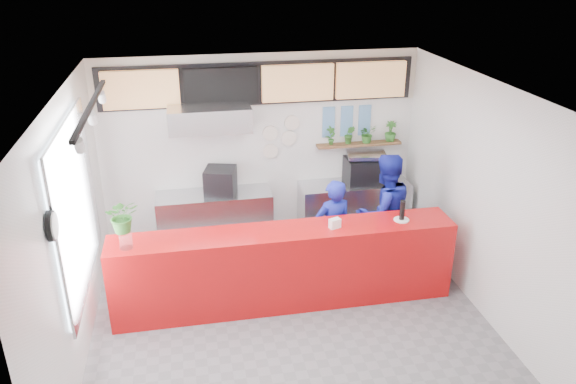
# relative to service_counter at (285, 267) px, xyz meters

# --- Properties ---
(floor) EXTENTS (5.00, 5.00, 0.00)m
(floor) POSITION_rel_service_counter_xyz_m (0.00, -0.40, -0.55)
(floor) COLOR slate
(floor) RESTS_ON ground
(ceiling) EXTENTS (5.00, 5.00, 0.00)m
(ceiling) POSITION_rel_service_counter_xyz_m (0.00, -0.40, 2.45)
(ceiling) COLOR silver
(wall_back) EXTENTS (5.00, 0.00, 5.00)m
(wall_back) POSITION_rel_service_counter_xyz_m (0.00, 2.10, 0.95)
(wall_back) COLOR white
(wall_back) RESTS_ON ground
(wall_left) EXTENTS (0.00, 5.00, 5.00)m
(wall_left) POSITION_rel_service_counter_xyz_m (-2.50, -0.40, 0.95)
(wall_left) COLOR white
(wall_left) RESTS_ON ground
(wall_right) EXTENTS (0.00, 5.00, 5.00)m
(wall_right) POSITION_rel_service_counter_xyz_m (2.50, -0.40, 0.95)
(wall_right) COLOR white
(wall_right) RESTS_ON ground
(service_counter) EXTENTS (4.50, 0.60, 1.10)m
(service_counter) POSITION_rel_service_counter_xyz_m (0.00, 0.00, 0.00)
(service_counter) COLOR #B50C0E
(service_counter) RESTS_ON ground
(cream_band) EXTENTS (5.00, 0.02, 0.80)m
(cream_band) POSITION_rel_service_counter_xyz_m (0.00, 2.09, 2.05)
(cream_band) COLOR beige
(cream_band) RESTS_ON wall_back
(prep_bench) EXTENTS (1.80, 0.60, 0.90)m
(prep_bench) POSITION_rel_service_counter_xyz_m (-0.80, 1.80, -0.10)
(prep_bench) COLOR #B2B5BA
(prep_bench) RESTS_ON ground
(panini_oven) EXTENTS (0.56, 0.56, 0.41)m
(panini_oven) POSITION_rel_service_counter_xyz_m (-0.68, 1.80, 0.56)
(panini_oven) COLOR black
(panini_oven) RESTS_ON prep_bench
(extraction_hood) EXTENTS (1.20, 0.70, 0.35)m
(extraction_hood) POSITION_rel_service_counter_xyz_m (-0.80, 1.75, 1.60)
(extraction_hood) COLOR #B2B5BA
(extraction_hood) RESTS_ON ceiling
(hood_lip) EXTENTS (1.20, 0.69, 0.31)m
(hood_lip) POSITION_rel_service_counter_xyz_m (-0.80, 1.75, 1.40)
(hood_lip) COLOR #B2B5BA
(hood_lip) RESTS_ON ceiling
(right_bench) EXTENTS (1.80, 0.60, 0.90)m
(right_bench) POSITION_rel_service_counter_xyz_m (1.50, 1.80, -0.10)
(right_bench) COLOR #B2B5BA
(right_bench) RESTS_ON ground
(espresso_machine) EXTENTS (0.66, 0.47, 0.42)m
(espresso_machine) POSITION_rel_service_counter_xyz_m (1.67, 1.80, 0.56)
(espresso_machine) COLOR black
(espresso_machine) RESTS_ON right_bench
(espresso_tray) EXTENTS (0.68, 0.52, 0.06)m
(espresso_tray) POSITION_rel_service_counter_xyz_m (1.67, 1.80, 0.83)
(espresso_tray) COLOR silver
(espresso_tray) RESTS_ON espresso_machine
(herb_shelf) EXTENTS (1.40, 0.18, 0.04)m
(herb_shelf) POSITION_rel_service_counter_xyz_m (1.60, 2.00, 0.95)
(herb_shelf) COLOR brown
(herb_shelf) RESTS_ON wall_back
(menu_board_far_left) EXTENTS (1.10, 0.10, 0.55)m
(menu_board_far_left) POSITION_rel_service_counter_xyz_m (-1.75, 1.98, 2.00)
(menu_board_far_left) COLOR tan
(menu_board_far_left) RESTS_ON wall_back
(menu_board_mid_left) EXTENTS (1.10, 0.10, 0.55)m
(menu_board_mid_left) POSITION_rel_service_counter_xyz_m (-0.59, 1.98, 2.00)
(menu_board_mid_left) COLOR black
(menu_board_mid_left) RESTS_ON wall_back
(menu_board_mid_right) EXTENTS (1.10, 0.10, 0.55)m
(menu_board_mid_right) POSITION_rel_service_counter_xyz_m (0.57, 1.98, 2.00)
(menu_board_mid_right) COLOR tan
(menu_board_mid_right) RESTS_ON wall_back
(menu_board_far_right) EXTENTS (1.10, 0.10, 0.55)m
(menu_board_far_right) POSITION_rel_service_counter_xyz_m (1.73, 1.98, 2.00)
(menu_board_far_right) COLOR tan
(menu_board_far_right) RESTS_ON wall_back
(soffit) EXTENTS (4.80, 0.04, 0.65)m
(soffit) POSITION_rel_service_counter_xyz_m (0.00, 2.06, 2.00)
(soffit) COLOR black
(soffit) RESTS_ON wall_back
(window_pane) EXTENTS (0.04, 2.20, 1.90)m
(window_pane) POSITION_rel_service_counter_xyz_m (-2.47, -0.10, 1.15)
(window_pane) COLOR silver
(window_pane) RESTS_ON wall_left
(window_frame) EXTENTS (0.03, 2.30, 2.00)m
(window_frame) POSITION_rel_service_counter_xyz_m (-2.45, -0.10, 1.15)
(window_frame) COLOR #B2B5BA
(window_frame) RESTS_ON wall_left
(wall_clock_rim) EXTENTS (0.05, 0.30, 0.30)m
(wall_clock_rim) POSITION_rel_service_counter_xyz_m (-2.46, -1.30, 1.50)
(wall_clock_rim) COLOR black
(wall_clock_rim) RESTS_ON wall_left
(wall_clock_face) EXTENTS (0.02, 0.26, 0.26)m
(wall_clock_face) POSITION_rel_service_counter_xyz_m (-2.43, -1.30, 1.50)
(wall_clock_face) COLOR white
(wall_clock_face) RESTS_ON wall_left
(track_rail) EXTENTS (0.05, 2.40, 0.04)m
(track_rail) POSITION_rel_service_counter_xyz_m (-2.10, -0.40, 2.39)
(track_rail) COLOR black
(track_rail) RESTS_ON ceiling
(dec_plate_a) EXTENTS (0.24, 0.03, 0.24)m
(dec_plate_a) POSITION_rel_service_counter_xyz_m (0.15, 2.07, 1.20)
(dec_plate_a) COLOR silver
(dec_plate_a) RESTS_ON wall_back
(dec_plate_b) EXTENTS (0.24, 0.03, 0.24)m
(dec_plate_b) POSITION_rel_service_counter_xyz_m (0.45, 2.07, 1.10)
(dec_plate_b) COLOR silver
(dec_plate_b) RESTS_ON wall_back
(dec_plate_c) EXTENTS (0.24, 0.03, 0.24)m
(dec_plate_c) POSITION_rel_service_counter_xyz_m (0.15, 2.07, 0.90)
(dec_plate_c) COLOR silver
(dec_plate_c) RESTS_ON wall_back
(dec_plate_d) EXTENTS (0.24, 0.03, 0.24)m
(dec_plate_d) POSITION_rel_service_counter_xyz_m (0.50, 2.07, 1.35)
(dec_plate_d) COLOR silver
(dec_plate_d) RESTS_ON wall_back
(photo_frame_a) EXTENTS (0.20, 0.02, 0.25)m
(photo_frame_a) POSITION_rel_service_counter_xyz_m (1.10, 2.08, 1.45)
(photo_frame_a) COLOR #598CBF
(photo_frame_a) RESTS_ON wall_back
(photo_frame_b) EXTENTS (0.20, 0.02, 0.25)m
(photo_frame_b) POSITION_rel_service_counter_xyz_m (1.40, 2.08, 1.45)
(photo_frame_b) COLOR #598CBF
(photo_frame_b) RESTS_ON wall_back
(photo_frame_c) EXTENTS (0.20, 0.02, 0.25)m
(photo_frame_c) POSITION_rel_service_counter_xyz_m (1.70, 2.08, 1.45)
(photo_frame_c) COLOR #598CBF
(photo_frame_c) RESTS_ON wall_back
(photo_frame_d) EXTENTS (0.20, 0.02, 0.25)m
(photo_frame_d) POSITION_rel_service_counter_xyz_m (1.10, 2.08, 1.20)
(photo_frame_d) COLOR #598CBF
(photo_frame_d) RESTS_ON wall_back
(photo_frame_e) EXTENTS (0.20, 0.02, 0.25)m
(photo_frame_e) POSITION_rel_service_counter_xyz_m (1.40, 2.08, 1.20)
(photo_frame_e) COLOR #598CBF
(photo_frame_e) RESTS_ON wall_back
(photo_frame_f) EXTENTS (0.20, 0.02, 0.25)m
(photo_frame_f) POSITION_rel_service_counter_xyz_m (1.70, 2.08, 1.20)
(photo_frame_f) COLOR #598CBF
(photo_frame_f) RESTS_ON wall_back
(staff_center) EXTENTS (0.62, 0.47, 1.53)m
(staff_center) POSITION_rel_service_counter_xyz_m (0.78, 0.50, 0.22)
(staff_center) COLOR #161F9A
(staff_center) RESTS_ON ground
(staff_right) EXTENTS (1.00, 0.84, 1.80)m
(staff_right) POSITION_rel_service_counter_xyz_m (1.58, 0.64, 0.35)
(staff_right) COLOR #161F9A
(staff_right) RESTS_ON ground
(herb_a) EXTENTS (0.19, 0.16, 0.31)m
(herb_a) POSITION_rel_service_counter_xyz_m (1.12, 2.00, 1.12)
(herb_a) COLOR #317027
(herb_a) RESTS_ON herb_shelf
(herb_b) EXTENTS (0.21, 0.19, 0.30)m
(herb_b) POSITION_rel_service_counter_xyz_m (1.43, 2.00, 1.12)
(herb_b) COLOR #317027
(herb_b) RESTS_ON herb_shelf
(herb_c) EXTENTS (0.33, 0.30, 0.30)m
(herb_c) POSITION_rel_service_counter_xyz_m (1.73, 2.00, 1.12)
(herb_c) COLOR #317027
(herb_c) RESTS_ON herb_shelf
(herb_d) EXTENTS (0.23, 0.21, 0.33)m
(herb_d) POSITION_rel_service_counter_xyz_m (2.13, 2.00, 1.14)
(herb_d) COLOR #317027
(herb_d) RESTS_ON herb_shelf
(glass_vase) EXTENTS (0.20, 0.20, 0.20)m
(glass_vase) POSITION_rel_service_counter_xyz_m (-1.97, -0.09, 0.65)
(glass_vase) COLOR white
(glass_vase) RESTS_ON service_counter
(basil_vase) EXTENTS (0.42, 0.38, 0.42)m
(basil_vase) POSITION_rel_service_counter_xyz_m (-1.97, -0.09, 0.98)
(basil_vase) COLOR #317027
(basil_vase) RESTS_ON glass_vase
(napkin_holder) EXTENTS (0.16, 0.13, 0.13)m
(napkin_holder) POSITION_rel_service_counter_xyz_m (0.65, -0.05, 0.61)
(napkin_holder) COLOR white
(napkin_holder) RESTS_ON service_counter
(white_plate) EXTENTS (0.27, 0.27, 0.02)m
(white_plate) POSITION_rel_service_counter_xyz_m (1.58, -0.01, 0.56)
(white_plate) COLOR white
(white_plate) RESTS_ON service_counter
(pepper_mill) EXTENTS (0.08, 0.08, 0.27)m
(pepper_mill) POSITION_rel_service_counter_xyz_m (1.58, -0.01, 0.70)
(pepper_mill) COLOR black
(pepper_mill) RESTS_ON white_plate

